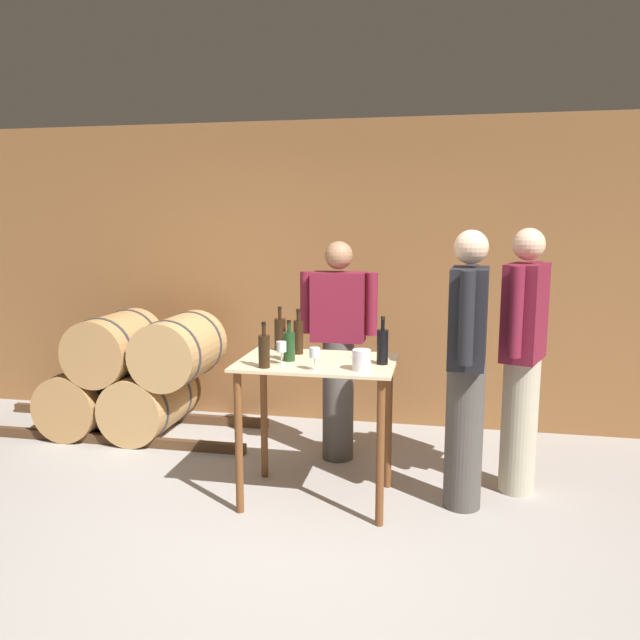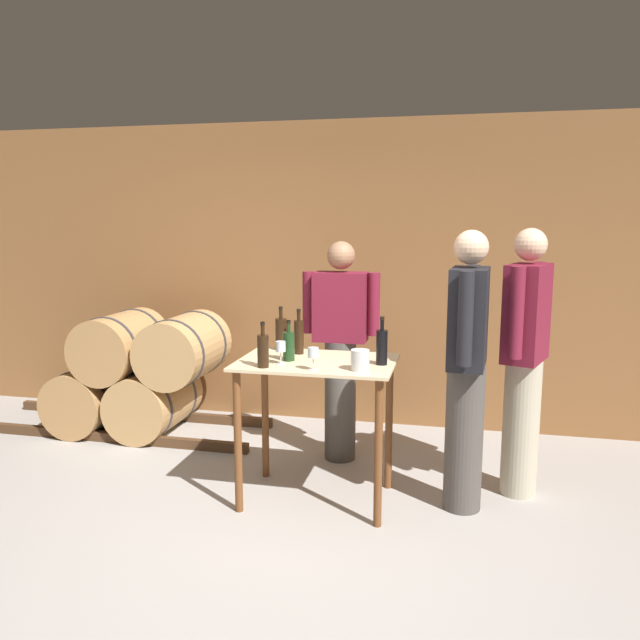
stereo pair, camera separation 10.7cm
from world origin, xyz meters
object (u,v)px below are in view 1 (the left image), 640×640
at_px(person_visitor_bearded, 523,355).
at_px(wine_glass_near_center, 315,354).
at_px(wine_bottle_center, 289,345).
at_px(wine_glass_near_left, 281,348).
at_px(ice_bucket, 362,360).
at_px(wine_bottle_right, 298,336).
at_px(person_visitor_with_scarf, 467,364).
at_px(person_host, 338,346).
at_px(wine_bottle_far_right, 382,346).
at_px(wine_bottle_far_left, 280,333).
at_px(wine_bottle_left, 264,350).

bearing_deg(person_visitor_bearded, wine_glass_near_center, -153.31).
distance_m(wine_bottle_center, wine_glass_near_left, 0.11).
xyz_separation_m(wine_bottle_center, ice_bucket, (0.49, -0.16, -0.04)).
bearing_deg(wine_bottle_right, wine_bottle_center, -93.01).
bearing_deg(person_visitor_with_scarf, person_host, 144.62).
bearing_deg(wine_bottle_far_right, wine_bottle_far_left, 158.75).
bearing_deg(person_visitor_with_scarf, person_visitor_bearded, 39.59).
distance_m(wine_bottle_far_left, wine_bottle_far_right, 0.79).
xyz_separation_m(wine_bottle_center, wine_bottle_right, (0.01, 0.21, 0.02)).
height_order(wine_bottle_far_left, wine_bottle_center, wine_bottle_far_left).
xyz_separation_m(wine_bottle_far_left, wine_glass_near_left, (0.12, -0.42, -0.01)).
relative_size(ice_bucket, person_visitor_with_scarf, 0.07).
height_order(ice_bucket, person_visitor_with_scarf, person_visitor_with_scarf).
height_order(wine_bottle_right, wine_glass_near_center, wine_bottle_right).
bearing_deg(wine_bottle_far_left, wine_bottle_right, -31.95).
bearing_deg(wine_bottle_left, ice_bucket, 4.92).
bearing_deg(person_visitor_with_scarf, wine_bottle_far_left, 171.32).
distance_m(wine_glass_near_left, person_visitor_bearded, 1.61).
relative_size(wine_bottle_far_right, person_host, 0.18).
bearing_deg(person_visitor_bearded, ice_bucket, -149.67).
distance_m(wine_bottle_left, ice_bucket, 0.60).
bearing_deg(ice_bucket, person_visitor_with_scarf, 23.81).
bearing_deg(person_host, wine_bottle_far_left, -125.51).
bearing_deg(wine_glass_near_center, wine_bottle_far_left, 123.99).
xyz_separation_m(wine_bottle_left, wine_bottle_right, (0.12, 0.43, 0.01)).
xyz_separation_m(wine_glass_near_center, ice_bucket, (0.28, 0.06, -0.04)).
xyz_separation_m(person_visitor_with_scarf, person_visitor_bearded, (0.37, 0.31, 0.00)).
relative_size(wine_bottle_right, wine_bottle_far_right, 1.01).
xyz_separation_m(wine_bottle_far_right, person_visitor_bearded, (0.90, 0.40, -0.11)).
xyz_separation_m(wine_bottle_far_left, person_host, (0.33, 0.47, -0.17)).
relative_size(person_host, person_visitor_with_scarf, 0.94).
distance_m(ice_bucket, person_visitor_bearded, 1.16).
bearing_deg(wine_glass_near_left, person_host, 76.34).
relative_size(wine_bottle_center, ice_bucket, 2.07).
height_order(wine_bottle_left, wine_bottle_center, wine_bottle_left).
bearing_deg(person_visitor_bearded, wine_glass_near_left, -160.67).
bearing_deg(wine_bottle_center, wine_bottle_far_left, 114.67).
xyz_separation_m(wine_bottle_center, person_visitor_bearded, (1.49, 0.43, -0.09)).
relative_size(wine_bottle_center, wine_glass_near_center, 1.88).
distance_m(wine_glass_near_left, wine_glass_near_center, 0.26).
relative_size(person_host, person_visitor_bearded, 0.94).
xyz_separation_m(wine_glass_near_left, ice_bucket, (0.51, -0.05, -0.04)).
bearing_deg(person_visitor_bearded, wine_bottle_far_right, -155.72).
relative_size(person_visitor_with_scarf, person_visitor_bearded, 1.00).
bearing_deg(wine_bottle_left, wine_bottle_far_left, 94.10).
bearing_deg(person_visitor_with_scarf, ice_bucket, -156.19).
relative_size(wine_bottle_left, person_host, 0.17).
xyz_separation_m(wine_bottle_far_left, wine_glass_near_center, (0.36, -0.53, -0.01)).
relative_size(wine_bottle_far_right, ice_bucket, 2.40).
height_order(wine_bottle_center, wine_bottle_far_right, wine_bottle_far_right).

